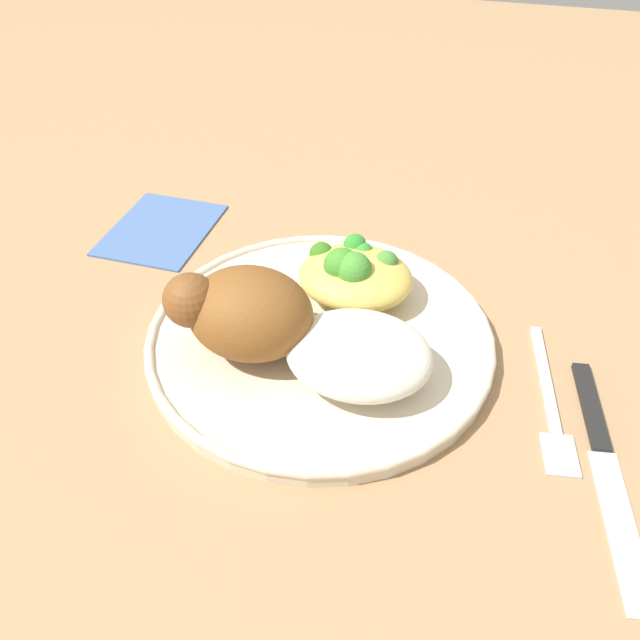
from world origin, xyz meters
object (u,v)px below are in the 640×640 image
object	(u,v)px
knife	(602,449)
plate	(320,337)
mac_cheese_with_broccoli	(354,274)
rice_pile	(359,354)
napkin	(161,229)
fork	(550,402)
roasted_chicken	(243,312)

from	to	relation	value
knife	plate	bearing A→B (deg)	-14.54
mac_cheese_with_broccoli	knife	distance (m)	0.22
rice_pile	napkin	world-z (taller)	rice_pile
fork	knife	bearing A→B (deg)	133.89
rice_pile	mac_cheese_with_broccoli	world-z (taller)	mac_cheese_with_broccoli
roasted_chicken	napkin	size ratio (longest dim) A/B	0.90
plate	fork	distance (m)	0.17
rice_pile	roasted_chicken	bearing A→B (deg)	-3.63
roasted_chicken	rice_pile	xyz separation A→B (m)	(-0.09, 0.01, -0.02)
knife	napkin	distance (m)	0.43
napkin	plate	bearing A→B (deg)	148.39
roasted_chicken	fork	xyz separation A→B (m)	(-0.22, -0.01, -0.05)
fork	rice_pile	bearing A→B (deg)	7.54
plate	mac_cheese_with_broccoli	distance (m)	0.06
roasted_chicken	plate	bearing A→B (deg)	-146.33
knife	napkin	world-z (taller)	knife
rice_pile	napkin	bearing A→B (deg)	-34.13
plate	rice_pile	xyz separation A→B (m)	(-0.04, 0.04, 0.03)
rice_pile	knife	world-z (taller)	rice_pile
fork	knife	world-z (taller)	knife
mac_cheese_with_broccoli	napkin	xyz separation A→B (m)	(0.20, -0.07, -0.03)
mac_cheese_with_broccoli	knife	size ratio (longest dim) A/B	0.48
rice_pile	knife	bearing A→B (deg)	174.57
plate	rice_pile	bearing A→B (deg)	135.24
roasted_chicken	rice_pile	bearing A→B (deg)	176.37
roasted_chicken	napkin	bearing A→B (deg)	-46.35
roasted_chicken	knife	size ratio (longest dim) A/B	0.55
plate	mac_cheese_with_broccoli	bearing A→B (deg)	-106.32
napkin	mac_cheese_with_broccoli	bearing A→B (deg)	162.19
rice_pile	knife	size ratio (longest dim) A/B	0.54
plate	fork	xyz separation A→B (m)	(-0.17, 0.02, -0.01)
fork	knife	size ratio (longest dim) A/B	0.75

